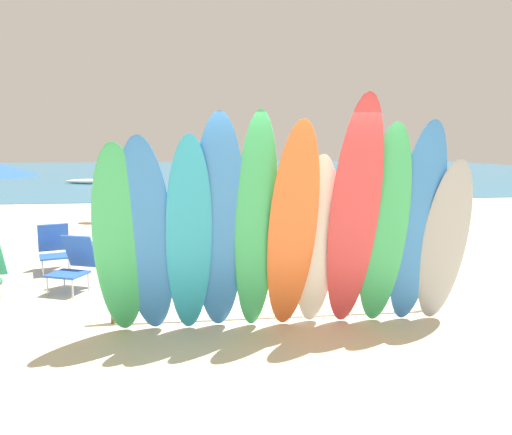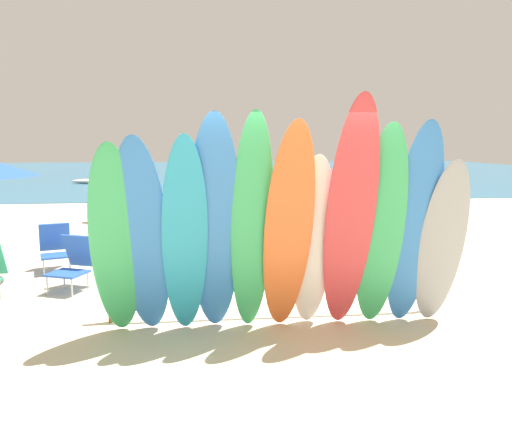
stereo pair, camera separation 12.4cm
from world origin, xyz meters
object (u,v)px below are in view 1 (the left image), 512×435
object	(u,v)px
surfboard_green_8	(384,229)
surfboard_white_6	(316,243)
beachgoer_near_rack	(240,210)
surfboard_red_7	(354,218)
surfboard_grey_10	(444,244)
beachgoer_photographing	(100,192)
surfboard_green_4	(256,227)
surfboard_green_0	(119,244)
surfboard_orange_5	(292,231)
beach_chair_striped	(74,262)
surfboard_blue_1	(147,240)
surfboard_blue_3	(219,229)
beachgoer_strolling	(368,200)
surfboard_teal_2	(189,240)
beach_chair_blue	(54,247)
distant_boat	(97,182)
surfboard_blue_9	(417,227)
surfboard_rack	(279,268)

from	to	relation	value
surfboard_green_8	surfboard_white_6	bearing A→B (deg)	176.97
surfboard_white_6	beachgoer_near_rack	bearing A→B (deg)	100.51
surfboard_red_7	surfboard_grey_10	distance (m)	1.19
beachgoer_photographing	surfboard_green_4	bearing A→B (deg)	-17.19
surfboard_green_0	surfboard_orange_5	distance (m)	1.90
beachgoer_photographing	beach_chair_striped	world-z (taller)	beachgoer_photographing
surfboard_blue_1	surfboard_blue_3	bearing A→B (deg)	3.05
beachgoer_strolling	beachgoer_photographing	size ratio (longest dim) A/B	1.17
surfboard_orange_5	beachgoer_photographing	size ratio (longest dim) A/B	1.71
beachgoer_near_rack	surfboard_blue_1	bearing A→B (deg)	37.64
surfboard_blue_1	surfboard_green_0	bearing A→B (deg)	-176.96
surfboard_teal_2	beach_chair_blue	size ratio (longest dim) A/B	2.94
surfboard_green_0	beachgoer_photographing	size ratio (longest dim) A/B	1.54
surfboard_green_0	distant_boat	bearing A→B (deg)	97.49
surfboard_blue_3	beachgoer_strolling	xyz separation A→B (m)	(3.33, 4.58, -0.25)
surfboard_orange_5	beach_chair_striped	size ratio (longest dim) A/B	3.09
surfboard_blue_1	surfboard_red_7	xyz separation A→B (m)	(2.29, -0.08, 0.21)
beachgoer_strolling	surfboard_teal_2	bearing A→B (deg)	46.81
surfboard_grey_10	beachgoer_strolling	distance (m)	4.60
surfboard_grey_10	surfboard_green_8	bearing A→B (deg)	-174.44
surfboard_blue_9	beachgoer_near_rack	world-z (taller)	surfboard_blue_9
beachgoer_photographing	beachgoer_near_rack	size ratio (longest dim) A/B	0.90
surfboard_rack	surfboard_red_7	bearing A→B (deg)	-42.52
surfboard_blue_1	beach_chair_striped	bearing A→B (deg)	126.11
beachgoer_photographing	beachgoer_near_rack	xyz separation A→B (m)	(3.44, -4.93, 0.10)
surfboard_red_7	surfboard_blue_9	size ratio (longest dim) A/B	1.12
surfboard_red_7	surfboard_grey_10	xyz separation A→B (m)	(1.14, 0.09, -0.34)
surfboard_white_6	beach_chair_striped	world-z (taller)	surfboard_white_6
surfboard_green_8	surfboard_teal_2	bearing A→B (deg)	-174.45
surfboard_grey_10	beachgoer_near_rack	world-z (taller)	surfboard_grey_10
surfboard_blue_3	beach_chair_striped	bearing A→B (deg)	134.68
surfboard_rack	beachgoer_near_rack	size ratio (longest dim) A/B	2.54
surfboard_green_0	beachgoer_strolling	distance (m)	6.34
beachgoer_near_rack	surfboard_red_7	bearing A→B (deg)	71.96
surfboard_blue_1	surfboard_green_8	bearing A→B (deg)	4.18
surfboard_green_0	surfboard_red_7	size ratio (longest dim) A/B	0.82
surfboard_rack	distant_boat	xyz separation A→B (m)	(-6.39, 21.49, -0.49)
surfboard_blue_3	surfboard_white_6	bearing A→B (deg)	5.76
surfboard_blue_3	beachgoer_strolling	world-z (taller)	surfboard_blue_3
surfboard_rack	surfboard_green_8	size ratio (longest dim) A/B	1.69
surfboard_green_8	surfboard_blue_9	bearing A→B (deg)	5.44
surfboard_green_0	beach_chair_blue	distance (m)	3.72
surfboard_blue_3	beachgoer_photographing	distance (m)	9.10
surfboard_green_0	surfboard_orange_5	bearing A→B (deg)	-6.59
beach_chair_blue	surfboard_blue_3	bearing A→B (deg)	-69.25
surfboard_orange_5	surfboard_white_6	distance (m)	0.40
beachgoer_strolling	surfboard_blue_9	bearing A→B (deg)	72.50
surfboard_red_7	beach_chair_striped	distance (m)	4.28
surfboard_green_0	surfboard_blue_1	size ratio (longest dim) A/B	0.97
beachgoer_photographing	surfboard_orange_5	bearing A→B (deg)	-14.98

